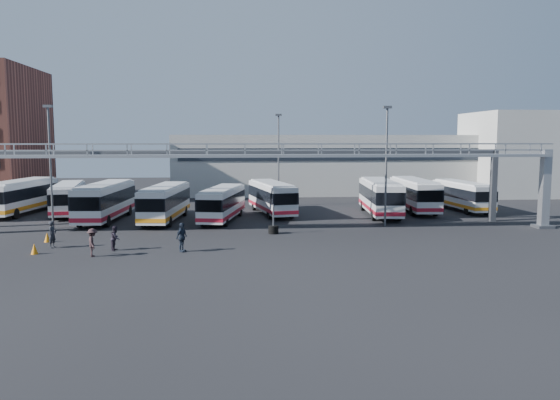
{
  "coord_description": "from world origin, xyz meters",
  "views": [
    {
      "loc": [
        -0.73,
        -38.43,
        7.38
      ],
      "look_at": [
        2.87,
        6.0,
        2.45
      ],
      "focal_mm": 35.0,
      "sensor_mm": 36.0,
      "label": 1
    }
  ],
  "objects": [
    {
      "name": "bus_3",
      "position": [
        -7.15,
        11.35,
        1.81
      ],
      "size": [
        3.57,
        10.96,
        3.27
      ],
      "rotation": [
        0.0,
        0.0,
        -0.1
      ],
      "color": "silver",
      "rests_on": "ground"
    },
    {
      "name": "pedestrian_a",
      "position": [
        -13.3,
        -0.46,
        0.92
      ],
      "size": [
        0.59,
        0.76,
        1.85
      ],
      "primitive_type": "imported",
      "rotation": [
        0.0,
        0.0,
        1.33
      ],
      "color": "black",
      "rests_on": "ground"
    },
    {
      "name": "bus_5",
      "position": [
        2.78,
        15.35,
        1.77
      ],
      "size": [
        4.33,
        10.82,
        3.2
      ],
      "rotation": [
        0.0,
        0.0,
        0.18
      ],
      "color": "silver",
      "rests_on": "ground"
    },
    {
      "name": "cone_right",
      "position": [
        -14.41,
        1.75,
        0.35
      ],
      "size": [
        0.52,
        0.52,
        0.7
      ],
      "primitive_type": "cone",
      "rotation": [
        0.0,
        0.0,
        -0.19
      ],
      "color": "orange",
      "rests_on": "ground"
    },
    {
      "name": "pedestrian_d",
      "position": [
        -4.34,
        -2.54,
        0.97
      ],
      "size": [
        0.95,
        1.23,
        1.94
      ],
      "primitive_type": "imported",
      "rotation": [
        0.0,
        0.0,
        1.09
      ],
      "color": "#1C2432",
      "rests_on": "ground"
    },
    {
      "name": "bus_4",
      "position": [
        -1.99,
        11.2,
        1.69
      ],
      "size": [
        4.26,
        10.35,
        3.06
      ],
      "rotation": [
        0.0,
        0.0,
        -0.2
      ],
      "color": "silver",
      "rests_on": "ground"
    },
    {
      "name": "light_pole_back",
      "position": [
        4.0,
        22.0,
        5.73
      ],
      "size": [
        0.7,
        0.35,
        10.21
      ],
      "color": "#4C4F54",
      "rests_on": "ground"
    },
    {
      "name": "gantry",
      "position": [
        0.0,
        5.87,
        5.51
      ],
      "size": [
        51.4,
        5.15,
        7.1
      ],
      "color": "#92959A",
      "rests_on": "ground"
    },
    {
      "name": "bus_2",
      "position": [
        -12.6,
        12.0,
        1.91
      ],
      "size": [
        3.32,
        11.53,
        3.46
      ],
      "rotation": [
        0.0,
        0.0,
        -0.06
      ],
      "color": "silver",
      "rests_on": "ground"
    },
    {
      "name": "building_right",
      "position": [
        38.0,
        32.0,
        5.5
      ],
      "size": [
        14.0,
        12.0,
        11.0
      ],
      "primitive_type": "cube",
      "color": "#B2B2AD",
      "rests_on": "ground"
    },
    {
      "name": "ground",
      "position": [
        0.0,
        0.0,
        0.0
      ],
      "size": [
        140.0,
        140.0,
        0.0
      ],
      "primitive_type": "plane",
      "color": "black",
      "rests_on": "ground"
    },
    {
      "name": "pedestrian_b",
      "position": [
        -8.83,
        -1.63,
        0.82
      ],
      "size": [
        0.7,
        0.86,
        1.65
      ],
      "primitive_type": "imported",
      "rotation": [
        0.0,
        0.0,
        1.47
      ],
      "color": "black",
      "rests_on": "ground"
    },
    {
      "name": "warehouse",
      "position": [
        12.0,
        38.0,
        4.0
      ],
      "size": [
        42.0,
        14.0,
        8.0
      ],
      "primitive_type": "cube",
      "color": "#9E9E99",
      "rests_on": "ground"
    },
    {
      "name": "bus_8",
      "position": [
        17.57,
        16.19,
        1.86
      ],
      "size": [
        3.09,
        11.16,
        3.36
      ],
      "rotation": [
        0.0,
        0.0,
        -0.05
      ],
      "color": "silver",
      "rests_on": "ground"
    },
    {
      "name": "bus_0",
      "position": [
        -22.05,
        17.47,
        1.88
      ],
      "size": [
        3.79,
        11.39,
        3.39
      ],
      "rotation": [
        0.0,
        0.0,
        -0.11
      ],
      "color": "silver",
      "rests_on": "ground"
    },
    {
      "name": "light_pole_mid",
      "position": [
        12.0,
        7.0,
        5.73
      ],
      "size": [
        0.7,
        0.35,
        10.21
      ],
      "color": "#4C4F54",
      "rests_on": "ground"
    },
    {
      "name": "pedestrian_c",
      "position": [
        -9.82,
        -3.58,
        0.9
      ],
      "size": [
        0.97,
        1.31,
        1.81
      ],
      "primitive_type": "imported",
      "rotation": [
        0.0,
        0.0,
        1.85
      ],
      "color": "#2F1F21",
      "rests_on": "ground"
    },
    {
      "name": "cone_left",
      "position": [
        -13.8,
        -2.52,
        0.35
      ],
      "size": [
        0.52,
        0.52,
        0.7
      ],
      "primitive_type": "cone",
      "rotation": [
        0.0,
        0.0,
        -0.2
      ],
      "color": "orange",
      "rests_on": "ground"
    },
    {
      "name": "bus_7",
      "position": [
        13.3,
        13.63,
        1.91
      ],
      "size": [
        3.7,
        11.57,
        3.46
      ],
      "rotation": [
        0.0,
        0.0,
        -0.1
      ],
      "color": "silver",
      "rests_on": "ground"
    },
    {
      "name": "bus_1",
      "position": [
        -17.27,
        16.6,
        1.72
      ],
      "size": [
        4.09,
        10.47,
        3.1
      ],
      "rotation": [
        0.0,
        0.0,
        0.17
      ],
      "color": "silver",
      "rests_on": "ground"
    },
    {
      "name": "light_pole_left",
      "position": [
        -16.0,
        8.0,
        5.73
      ],
      "size": [
        0.7,
        0.35,
        10.21
      ],
      "color": "#4C4F54",
      "rests_on": "ground"
    },
    {
      "name": "tire_stack",
      "position": [
        2.18,
        3.97,
        0.39
      ],
      "size": [
        0.81,
        0.81,
        2.32
      ],
      "color": "black",
      "rests_on": "ground"
    },
    {
      "name": "bus_9",
      "position": [
        22.84,
        16.53,
        1.68
      ],
      "size": [
        2.91,
        10.12,
        3.03
      ],
      "rotation": [
        0.0,
        0.0,
        0.06
      ],
      "color": "silver",
      "rests_on": "ground"
    }
  ]
}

